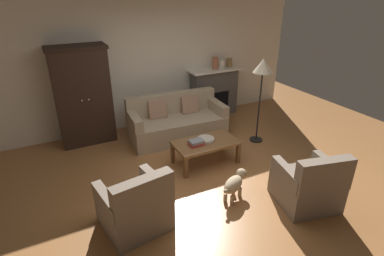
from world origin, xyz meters
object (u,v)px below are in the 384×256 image
fruit_bowl (206,139)px  floor_lamp (263,71)px  mantel_vase_terracotta (215,63)px  armchair_near_right (308,186)px  armoire (83,96)px  book_stack (196,143)px  coffee_table (206,144)px  mantel_vase_cream (222,64)px  dog (234,184)px  couch (177,122)px  mantel_vase_bronze (229,63)px  fireplace (214,92)px  armchair_near_left (136,207)px

fruit_bowl → floor_lamp: (1.33, 0.27, 0.98)m
mantel_vase_terracotta → armchair_near_right: size_ratio=0.29×
armoire → book_stack: 2.42m
coffee_table → mantel_vase_cream: 2.53m
coffee_table → dog: size_ratio=2.11×
dog → fruit_bowl: bearing=83.7°
armchair_near_right → couch: bearing=105.0°
mantel_vase_cream → armoire: bearing=-178.9°
mantel_vase_cream → dog: (-1.57, -2.93, -0.97)m
fruit_bowl → mantel_vase_terracotta: size_ratio=1.07×
couch → mantel_vase_bronze: (1.68, 0.71, 0.90)m
fireplace → dog: 3.28m
coffee_table → mantel_vase_bronze: size_ratio=5.42×
mantel_vase_cream → dog: size_ratio=0.35×
fireplace → mantel_vase_bronze: 0.76m
mantel_vase_cream → book_stack: bearing=-130.9°
fruit_bowl → mantel_vase_cream: mantel_vase_cream is taller
mantel_vase_bronze → armoire: bearing=-179.0°
fireplace → armchair_near_left: size_ratio=1.43×
couch → mantel_vase_terracotta: size_ratio=7.31×
fireplace → floor_lamp: 1.83m
fireplace → fruit_bowl: 2.28m
armoire → mantel_vase_bronze: bearing=1.0°
armoire → book_stack: bearing=-51.9°
mantel_vase_cream → mantel_vase_bronze: 0.20m
book_stack → dog: size_ratio=0.47×
book_stack → armoire: bearing=128.1°
armoire → couch: (1.65, -0.65, -0.63)m
armoire → armchair_near_left: bearing=-87.9°
dog → fireplace: bearing=64.8°
armchair_near_right → armoire: bearing=124.7°
fireplace → coffee_table: 2.31m
mantel_vase_cream → mantel_vase_terracotta: bearing=180.0°
armchair_near_right → coffee_table: bearing=114.2°
mantel_vase_cream → floor_lamp: bearing=-94.4°
mantel_vase_cream → mantel_vase_bronze: size_ratio=0.90×
book_stack → dog: 1.04m
mantel_vase_cream → floor_lamp: 1.61m
couch → fireplace: bearing=29.2°
coffee_table → fruit_bowl: size_ratio=3.82×
couch → mantel_vase_terracotta: mantel_vase_terracotta is taller
fireplace → armoire: size_ratio=0.67×
fireplace → armoire: (-2.95, -0.08, 0.38)m
armchair_near_right → dog: 1.02m
fruit_bowl → dog: 1.09m
fruit_bowl → mantel_vase_bronze: (1.65, 1.87, 0.77)m
mantel_vase_cream → couch: bearing=-154.4°
armoire → coffee_table: (1.66, -1.83, -0.58)m
armchair_near_right → dog: bearing=144.9°
couch → mantel_vase_bronze: 2.04m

